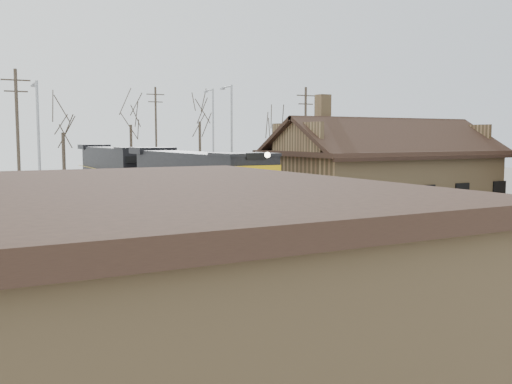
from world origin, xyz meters
The scene contains 19 objects.
ground centered at (0.00, 0.00, 0.00)m, with size 140.00×140.00×0.00m, color gray.
road centered at (0.00, 0.00, 0.01)m, with size 60.00×9.00×0.03m, color slate.
track_main centered at (0.00, 15.00, 0.07)m, with size 3.40×90.00×0.24m.
track_siding centered at (-4.50, 15.00, 0.07)m, with size 3.40×90.00×0.24m.
depot centered at (11.99, 12.00, 2.41)m, with size 15.20×9.31×7.90m.
commercial_building centered at (-13.00, -8.00, 2.16)m, with size 12.40×10.40×4.30m.
locomotive_lead centered at (0.00, 15.82, 2.28)m, with size 2.91×19.52×4.33m.
locomotive_trailing centered at (0.00, 35.62, 2.28)m, with size 2.91×19.52×4.10m.
crossbuck_far centered at (-5.75, 5.46, 1.74)m, with size 1.04×0.27×3.64m.
streetlight_a centered at (-8.70, 21.13, 4.87)m, with size 0.25×2.04×8.67m.
streetlight_b centered at (6.45, 24.14, 5.19)m, with size 0.25×2.04×9.30m.
streetlight_c centered at (8.64, 32.67, 5.40)m, with size 0.25×2.04×9.72m.
utility_pole_a centered at (-9.32, 26.89, 5.22)m, with size 2.00×0.24×9.99m.
utility_pole_b centered at (6.19, 42.22, 5.49)m, with size 2.00×0.24×10.52m.
utility_pole_c centered at (16.37, 28.26, 5.16)m, with size 2.00×0.24×9.86m.
tree_b centered at (-4.66, 35.69, 6.44)m, with size 3.69×3.69×9.05m.
tree_c centered at (4.25, 45.16, 7.58)m, with size 4.34×4.34×10.64m.
tree_d centered at (11.17, 41.88, 8.01)m, with size 4.59×4.59×11.24m.
tree_e centered at (18.17, 36.89, 6.05)m, with size 3.48×3.48×8.52m.
Camera 1 is at (-13.83, -17.63, 5.10)m, focal length 40.00 mm.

